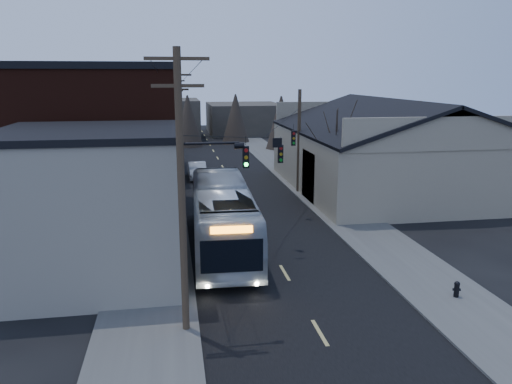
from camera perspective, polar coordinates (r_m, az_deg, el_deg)
ground at (r=18.20m, az=9.20°, el=-18.62°), size 160.00×160.00×0.00m
road_surface at (r=45.90m, az=-2.80°, el=1.13°), size 9.00×110.00×0.02m
sidewalk_left at (r=45.60m, az=-10.94°, el=0.89°), size 4.00×110.00×0.12m
sidewalk_right at (r=47.08m, az=5.08°, el=1.46°), size 4.00×110.00×0.12m
building_clapboard at (r=24.63m, az=-18.02°, el=-1.70°), size 8.00×8.00×7.00m
building_brick at (r=35.21m, az=-17.31°, el=5.14°), size 10.00×12.00×10.00m
building_left_far at (r=51.13m, az=-14.36°, el=5.93°), size 9.00×14.00×7.00m
warehouse at (r=44.13m, az=15.02°, el=3.76°), size 16.16×20.60×7.73m
building_far_left at (r=79.86m, az=-10.20°, el=8.22°), size 10.00×12.00×6.00m
building_far_right at (r=85.77m, az=-1.36°, el=8.40°), size 12.00×14.00×5.00m
bare_tree at (r=37.02m, az=9.09°, el=3.73°), size 0.40×0.40×7.20m
utility_lines at (r=39.06m, az=-6.41°, el=6.31°), size 11.24×45.28×10.50m
bus at (r=28.07m, az=-3.86°, el=-2.73°), size 3.69×13.59×3.75m
parked_car at (r=47.78m, az=-6.72°, el=2.45°), size 1.68×4.65×1.52m
fire_hydrant at (r=23.78m, az=21.96°, el=-10.19°), size 0.35×0.25×0.72m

